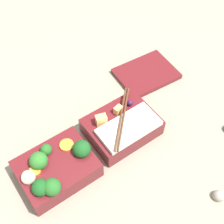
{
  "coord_description": "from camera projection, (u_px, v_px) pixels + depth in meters",
  "views": [
    {
      "loc": [
        -0.18,
        -0.34,
        0.68
      ],
      "look_at": [
        0.09,
        0.05,
        0.05
      ],
      "focal_mm": 50.0,
      "sensor_mm": 36.0,
      "label": 1
    }
  ],
  "objects": [
    {
      "name": "bento_tray_vegetable",
      "position": [
        56.0,
        169.0,
        0.71
      ],
      "size": [
        0.17,
        0.14,
        0.08
      ],
      "color": "maroon",
      "rests_on": "ground_plane"
    },
    {
      "name": "bento_tray_rice",
      "position": [
        122.0,
        126.0,
        0.79
      ],
      "size": [
        0.17,
        0.15,
        0.08
      ],
      "color": "maroon",
      "rests_on": "ground_plane"
    },
    {
      "name": "bento_lid",
      "position": [
        146.0,
        74.0,
        0.93
      ],
      "size": [
        0.18,
        0.14,
        0.01
      ],
      "primitive_type": "cube",
      "rotation": [
        0.0,
        0.0,
        -0.08
      ],
      "color": "maroon",
      "rests_on": "ground_plane"
    },
    {
      "name": "ground_plane",
      "position": [
        92.0,
        153.0,
        0.77
      ],
      "size": [
        3.0,
        3.0,
        0.0
      ],
      "primitive_type": "plane",
      "color": "gray"
    },
    {
      "name": "pebble_2",
      "position": [
        218.0,
        196.0,
        0.7
      ],
      "size": [
        0.03,
        0.03,
        0.03
      ],
      "primitive_type": "sphere",
      "color": "gray",
      "rests_on": "ground_plane"
    }
  ]
}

